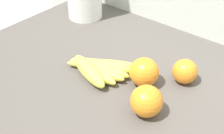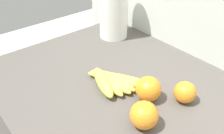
{
  "view_description": "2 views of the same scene",
  "coord_description": "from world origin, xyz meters",
  "px_view_note": "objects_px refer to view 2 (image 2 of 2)",
  "views": [
    {
      "loc": [
        0.19,
        -0.56,
        1.49
      ],
      "look_at": [
        -0.27,
        -0.01,
        0.98
      ],
      "focal_mm": 51.5,
      "sensor_mm": 36.0,
      "label": 1
    },
    {
      "loc": [
        0.21,
        -0.44,
        1.46
      ],
      "look_at": [
        -0.34,
        0.01,
        0.98
      ],
      "focal_mm": 39.78,
      "sensor_mm": 36.0,
      "label": 2
    }
  ],
  "objects_px": {
    "orange_center": "(144,115)",
    "paper_towel_roll": "(114,7)",
    "orange_back_right": "(185,92)",
    "orange_right": "(148,89)",
    "banana_bunch": "(110,81)"
  },
  "relations": [
    {
      "from": "orange_center",
      "to": "paper_towel_roll",
      "type": "xyz_separation_m",
      "value": [
        -0.48,
        0.29,
        0.1
      ]
    },
    {
      "from": "orange_back_right",
      "to": "orange_center",
      "type": "height_order",
      "value": "orange_center"
    },
    {
      "from": "orange_right",
      "to": "paper_towel_roll",
      "type": "distance_m",
      "value": 0.47
    },
    {
      "from": "banana_bunch",
      "to": "orange_center",
      "type": "bearing_deg",
      "value": -12.75
    },
    {
      "from": "orange_center",
      "to": "orange_right",
      "type": "relative_size",
      "value": 0.99
    },
    {
      "from": "banana_bunch",
      "to": "orange_center",
      "type": "distance_m",
      "value": 0.21
    },
    {
      "from": "banana_bunch",
      "to": "orange_right",
      "type": "bearing_deg",
      "value": 19.27
    },
    {
      "from": "orange_center",
      "to": "paper_towel_roll",
      "type": "height_order",
      "value": "paper_towel_roll"
    },
    {
      "from": "orange_back_right",
      "to": "orange_center",
      "type": "distance_m",
      "value": 0.17
    },
    {
      "from": "paper_towel_roll",
      "to": "orange_center",
      "type": "bearing_deg",
      "value": -31.29
    },
    {
      "from": "orange_back_right",
      "to": "orange_right",
      "type": "relative_size",
      "value": 0.85
    },
    {
      "from": "banana_bunch",
      "to": "paper_towel_roll",
      "type": "distance_m",
      "value": 0.39
    },
    {
      "from": "banana_bunch",
      "to": "orange_back_right",
      "type": "relative_size",
      "value": 2.82
    },
    {
      "from": "orange_back_right",
      "to": "orange_center",
      "type": "relative_size",
      "value": 0.86
    },
    {
      "from": "orange_center",
      "to": "banana_bunch",
      "type": "bearing_deg",
      "value": 167.25
    }
  ]
}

